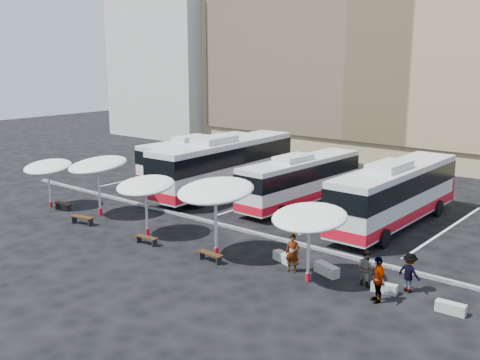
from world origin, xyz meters
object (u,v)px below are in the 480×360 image
Objects in this scene: sunshade_4 at (309,218)px; conc_bench_0 at (284,257)px; conc_bench_1 at (327,270)px; bus_3 at (396,192)px; wood_bench_2 at (147,238)px; passenger_0 at (293,253)px; bus_1 at (225,163)px; passenger_3 at (410,273)px; passenger_1 at (366,268)px; wood_bench_3 at (210,255)px; conc_bench_3 at (451,308)px; bus_2 at (301,179)px; sunshade_1 at (98,165)px; passenger_2 at (378,279)px; wood_bench_1 at (82,218)px; conc_bench_2 at (384,288)px; wood_bench_0 at (63,205)px; bus_0 at (200,156)px; sunshade_2 at (146,186)px; sunshade_3 at (216,191)px.

sunshade_4 is 2.85× the size of conc_bench_0.
bus_3 is at bearing 95.70° from conc_bench_1.
wood_bench_2 is 8.20m from passenger_0.
passenger_3 is (17.34, -8.30, -1.29)m from bus_1.
passenger_1 is at bearing -72.82° from bus_3.
wood_bench_3 is 1.25× the size of conc_bench_3.
sunshade_1 is at bearing -126.91° from bus_2.
passenger_2 reaches higher than wood_bench_3.
passenger_2 is (3.00, -1.15, 0.70)m from conc_bench_1.
passenger_2 is at bearing -162.78° from conc_bench_3.
sunshade_1 is 3.07× the size of wood_bench_3.
bus_2 is 7.76× the size of wood_bench_2.
sunshade_1 is 3.61× the size of conc_bench_0.
bus_3 is 7.56× the size of wood_bench_1.
passenger_1 is (16.88, 2.43, 0.42)m from wood_bench_1.
bus_3 reaches higher than conc_bench_2.
passenger_2 is (1.13, -1.20, 0.16)m from passenger_1.
passenger_1 reaches higher than wood_bench_3.
sunshade_4 is 2.12× the size of wood_bench_1.
wood_bench_2 is at bearing -169.78° from conc_bench_2.
bus_3 reaches higher than sunshade_4.
conc_bench_1 is (18.71, 1.21, -0.08)m from wood_bench_0.
bus_0 reaches higher than conc_bench_2.
conc_bench_1 is (13.74, -8.88, -1.89)m from bus_1.
passenger_0 is at bearing 21.03° from wood_bench_3.
sunshade_2 is at bearing 13.42° from wood_bench_1.
conc_bench_3 is (15.08, 2.04, -0.11)m from wood_bench_2.
passenger_2 is (18.79, -0.64, -2.21)m from sunshade_1.
bus_2 is 2.79× the size of sunshade_3.
sunshade_1 is 3.09× the size of wood_bench_0.
bus_1 reaches higher than passenger_3.
bus_2 reaches higher than conc_bench_3.
sunshade_2 is at bearing 21.52° from passenger_1.
conc_bench_1 is at bearing -34.83° from bus_1.
conc_bench_1 reaches higher than conc_bench_2.
bus_3 reaches higher than wood_bench_3.
passenger_1 is at bearing 1.83° from sunshade_1.
bus_1 is 1.09× the size of bus_3.
passenger_3 is at bearing -61.92° from bus_3.
passenger_0 is at bearing -32.87° from bus_0.
sunshade_2 is 2.64× the size of wood_bench_2.
bus_0 is at bearing 151.95° from conc_bench_2.
bus_2 is at bearing 102.11° from wood_bench_3.
sunshade_2 is at bearing 167.58° from passenger_0.
bus_0 is at bearing -11.97° from passenger_3.
passenger_1 is 0.83× the size of passenger_2.
wood_bench_3 is at bearing 32.30° from passenger_1.
conc_bench_1 is 0.77× the size of passenger_3.
bus_2 is 10.17× the size of conc_bench_2.
sunshade_4 is at bearing -161.86° from conc_bench_2.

